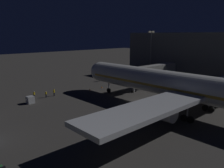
% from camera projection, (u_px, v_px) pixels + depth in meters
% --- Properties ---
extents(ground_plane, '(320.00, 320.00, 0.00)m').
position_uv_depth(ground_plane, '(140.00, 101.00, 53.98)').
color(ground_plane, '#383533').
extents(airliner_at_gate, '(52.82, 59.06, 18.53)m').
position_uv_depth(airliner_at_gate, '(190.00, 88.00, 44.10)').
color(airliner_at_gate, silver).
rests_on(airliner_at_gate, ground_plane).
extents(jet_bridge, '(20.88, 3.40, 6.89)m').
position_uv_depth(jet_bridge, '(149.00, 70.00, 65.12)').
color(jet_bridge, '#9E9E99').
rests_on(jet_bridge, ground_plane).
extents(apron_floodlight_mast, '(2.90, 0.50, 16.59)m').
position_uv_depth(apron_floodlight_mast, '(151.00, 51.00, 81.21)').
color(apron_floodlight_mast, '#59595E').
rests_on(apron_floodlight_mast, ground_plane).
extents(baggage_container_near_belt, '(1.52, 1.54, 1.64)m').
position_uv_depth(baggage_container_near_belt, '(30.00, 100.00, 52.00)').
color(baggage_container_near_belt, '#B7BABF').
rests_on(baggage_container_near_belt, ground_plane).
extents(ground_crew_near_nose_gear, '(0.40, 0.40, 1.66)m').
position_uv_depth(ground_crew_near_nose_gear, '(46.00, 94.00, 56.80)').
color(ground_crew_near_nose_gear, black).
rests_on(ground_crew_near_nose_gear, ground_plane).
extents(ground_crew_marshaller_fwd, '(0.40, 0.40, 1.79)m').
position_uv_depth(ground_crew_marshaller_fwd, '(54.00, 92.00, 58.28)').
color(ground_crew_marshaller_fwd, black).
rests_on(ground_crew_marshaller_fwd, ground_plane).
extents(ground_crew_under_port_wing, '(0.40, 0.40, 1.80)m').
position_uv_depth(ground_crew_under_port_wing, '(34.00, 94.00, 56.12)').
color(ground_crew_under_port_wing, black).
rests_on(ground_crew_under_port_wing, ground_plane).
extents(traffic_cone_nose_port, '(0.36, 0.36, 0.55)m').
position_uv_depth(traffic_cone_nose_port, '(102.00, 87.00, 67.28)').
color(traffic_cone_nose_port, orange).
rests_on(traffic_cone_nose_port, ground_plane).
extents(traffic_cone_nose_starboard, '(0.36, 0.36, 0.55)m').
position_uv_depth(traffic_cone_nose_starboard, '(90.00, 89.00, 64.35)').
color(traffic_cone_nose_starboard, orange).
rests_on(traffic_cone_nose_starboard, ground_plane).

